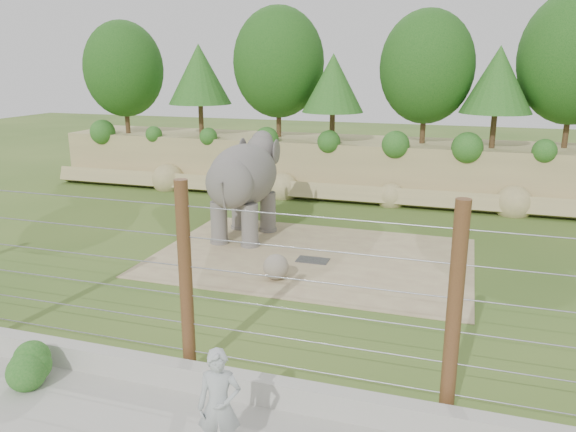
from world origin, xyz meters
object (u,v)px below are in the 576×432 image
(barrier_fence, at_px, (186,281))
(zookeeper, at_px, (219,406))
(elephant, at_px, (244,190))
(stone_ball, at_px, (276,267))

(barrier_fence, height_order, zookeeper, barrier_fence)
(barrier_fence, xyz_separation_m, zookeeper, (1.65, -2.15, -1.05))
(elephant, distance_m, stone_ball, 4.50)
(stone_ball, height_order, zookeeper, zookeeper)
(zookeeper, bearing_deg, barrier_fence, 110.70)
(elephant, bearing_deg, barrier_fence, -75.32)
(stone_ball, bearing_deg, elephant, 124.15)
(elephant, height_order, zookeeper, elephant)
(stone_ball, relative_size, zookeeper, 0.40)
(barrier_fence, bearing_deg, zookeeper, -52.49)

